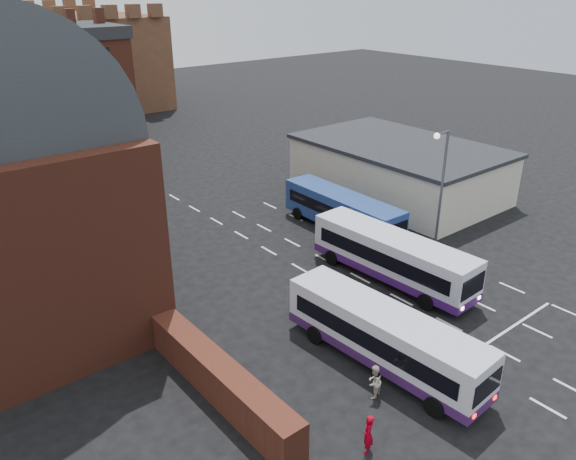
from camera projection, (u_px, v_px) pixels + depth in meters
ground at (412, 332)px, 28.53m from camera, size 180.00×180.00×0.00m
forecourt_wall at (221, 380)px, 23.70m from camera, size 1.20×10.00×1.80m
cream_building at (398, 168)px, 46.21m from camera, size 10.40×16.40×4.25m
brick_terrace at (11, 100)px, 55.35m from camera, size 22.00×10.00×11.00m
castle_keep at (62, 63)px, 76.22m from camera, size 22.00×22.00×12.00m
bus_white_outbound at (384, 334)px, 25.50m from camera, size 3.02×10.34×2.79m
bus_white_inbound at (393, 254)px, 32.76m from camera, size 3.02×10.60×2.86m
bus_blue at (342, 210)px, 39.34m from camera, size 2.65×10.03×2.73m
bus_red_double at (107, 145)px, 52.35m from camera, size 3.99×10.79×4.22m
street_lamp at (441, 181)px, 34.96m from camera, size 1.65×0.46×8.15m
pedestrian_red at (368, 434)px, 20.97m from camera, size 0.73×0.70×1.68m
pedestrian_beige at (374, 382)px, 23.78m from camera, size 0.90×0.79×1.57m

